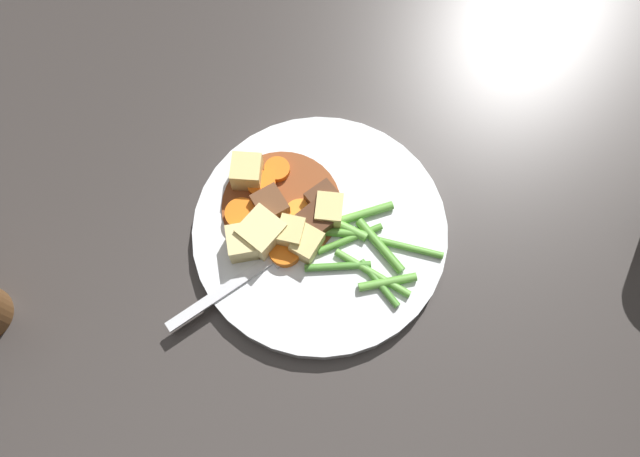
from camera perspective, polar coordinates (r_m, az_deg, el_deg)
ground_plane at (r=0.64m, az=-0.00°, el=-0.50°), size 3.00×3.00×0.00m
dinner_plate at (r=0.63m, az=-0.00°, el=-0.25°), size 0.25×0.25×0.02m
stew_sauce at (r=0.63m, az=-3.71°, el=1.75°), size 0.12×0.12×0.00m
carrot_slice_0 at (r=0.62m, az=-5.45°, el=0.53°), size 0.03×0.03×0.01m
carrot_slice_1 at (r=0.61m, az=-3.18°, el=-1.99°), size 0.04×0.04×0.01m
carrot_slice_2 at (r=0.64m, az=-5.26°, el=3.86°), size 0.03×0.03×0.01m
carrot_slice_3 at (r=0.62m, az=-1.98°, el=0.84°), size 0.04×0.04×0.01m
carrot_slice_4 at (r=0.63m, az=-7.04°, el=1.21°), size 0.04×0.04×0.01m
carrot_slice_5 at (r=0.64m, az=-3.86°, el=5.27°), size 0.03×0.03×0.01m
potato_chunk_0 at (r=0.61m, az=-0.98°, el=-1.51°), size 0.02×0.03×0.02m
potato_chunk_1 at (r=0.62m, az=0.95°, el=1.55°), size 0.04×0.04×0.02m
potato_chunk_2 at (r=0.61m, az=-2.61°, el=-0.42°), size 0.03×0.03×0.03m
potato_chunk_3 at (r=0.61m, az=-5.26°, el=-0.39°), size 0.04×0.04×0.03m
potato_chunk_4 at (r=0.61m, az=-6.88°, el=-1.24°), size 0.04×0.04×0.03m
potato_chunk_5 at (r=0.63m, az=-6.57°, el=5.04°), size 0.04×0.04×0.03m
meat_chunk_0 at (r=0.62m, az=-4.49°, el=2.05°), size 0.04×0.04×0.02m
meat_chunk_1 at (r=0.62m, az=0.30°, el=2.62°), size 0.03×0.04×0.02m
meat_chunk_2 at (r=0.62m, az=-0.31°, el=0.83°), size 0.04×0.03×0.02m
green_bean_0 at (r=0.62m, az=2.69°, el=-0.94°), size 0.04×0.06×0.01m
green_bean_1 at (r=0.61m, az=1.60°, el=-3.42°), size 0.06×0.04×0.01m
green_bean_2 at (r=0.62m, az=3.21°, el=1.11°), size 0.06×0.06×0.01m
green_bean_3 at (r=0.62m, az=0.88°, el=-0.16°), size 0.08×0.05×0.01m
green_bean_4 at (r=0.62m, az=1.96°, el=0.27°), size 0.05×0.01×0.01m
green_bean_5 at (r=0.60m, az=5.32°, el=-4.92°), size 0.05×0.03×0.01m
green_bean_6 at (r=0.62m, az=8.09°, el=-1.73°), size 0.06×0.03×0.01m
green_bean_7 at (r=0.61m, az=4.73°, el=-4.00°), size 0.08×0.01×0.01m
green_bean_8 at (r=0.62m, az=5.40°, el=-1.55°), size 0.06×0.03×0.01m
green_bean_9 at (r=0.61m, az=6.08°, el=-4.80°), size 0.05×0.04×0.01m
fork at (r=0.61m, az=-6.10°, el=-3.88°), size 0.08×0.17×0.00m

